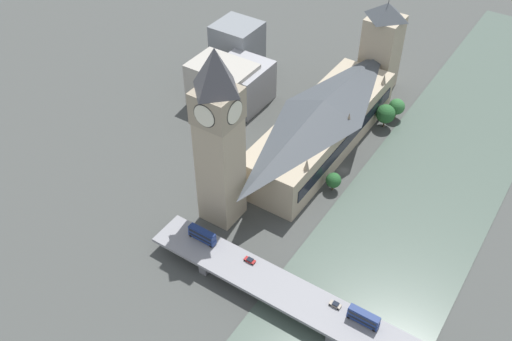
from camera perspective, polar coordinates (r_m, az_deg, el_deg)
name	(u,v)px	position (r m, az deg, el deg)	size (l,w,h in m)	color
ground_plane	(344,170)	(239.70, 8.77, 0.00)	(600.00, 600.00, 0.00)	#424442
river_water	(420,201)	(232.47, 16.06, -2.96)	(54.37, 360.00, 0.30)	#47564C
parliament_hall	(322,125)	(242.62, 6.61, 4.58)	(25.89, 90.79, 24.74)	tan
clock_tower	(219,134)	(193.55, -3.74, 3.62)	(14.30, 14.30, 71.38)	tan
victoria_tower	(381,47)	(282.04, 12.43, 11.97)	(15.73, 15.73, 48.33)	tan
road_bridge	(339,321)	(184.48, 8.34, -14.71)	(140.73, 14.06, 6.11)	slate
double_decker_bus_mid	(364,317)	(181.88, 10.71, -14.21)	(10.19, 2.61, 4.88)	navy
double_decker_bus_rear	(202,235)	(200.43, -5.40, -6.40)	(10.62, 2.59, 5.03)	navy
car_northbound_mid	(335,305)	(185.61, 7.94, -13.14)	(3.82, 1.82, 1.39)	slate
car_southbound_lead	(250,260)	(194.87, -0.62, -8.95)	(3.96, 1.86, 1.23)	maroon
city_block_west	(223,85)	(269.04, -3.35, 8.53)	(29.40, 20.63, 21.62)	#A39E93
city_block_center	(241,84)	(271.11, -1.47, 8.64)	(23.51, 25.03, 19.80)	#939399
city_block_east	(237,48)	(292.96, -1.87, 12.11)	(21.15, 20.43, 26.42)	slate
tree_embankment_near	(397,107)	(269.35, 13.89, 6.21)	(7.41, 7.41, 10.25)	brown
tree_embankment_mid	(333,180)	(226.99, 7.76, -0.98)	(6.19, 6.19, 8.17)	brown
tree_embankment_far	(386,114)	(262.59, 12.83, 5.55)	(8.65, 8.65, 11.43)	brown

